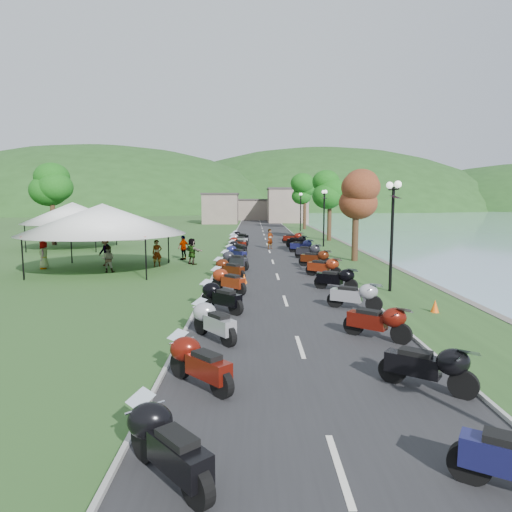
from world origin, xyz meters
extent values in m
cube|color=#272729|center=(0.00, 40.00, 0.01)|extent=(7.00, 120.00, 0.02)
cube|color=gray|center=(-2.00, 85.00, 2.50)|extent=(18.00, 16.00, 5.00)
imported|color=slate|center=(-7.44, 26.02, 0.00)|extent=(0.75, 0.67, 1.70)
imported|color=slate|center=(-9.82, 23.71, 0.00)|extent=(0.77, 0.43, 1.56)
imported|color=slate|center=(-10.82, 26.34, 0.00)|extent=(1.29, 1.21, 1.94)
camera|label=1|loc=(-1.37, -2.74, 4.26)|focal=32.00mm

